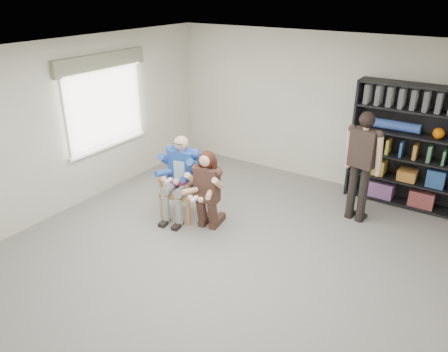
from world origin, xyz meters
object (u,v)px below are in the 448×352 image
Objects in this scene: bookshelf at (406,147)px; kneeling_woman at (206,192)px; seated_man at (181,177)px; standing_man at (361,168)px; armchair at (181,186)px.

kneeling_woman is at bearing -131.97° from bookshelf.
standing_man is (2.44, 1.45, 0.21)m from seated_man.
seated_man is 2.85m from standing_man.
bookshelf is at bearing 75.05° from standing_man.
armchair is 0.51× the size of bookshelf.
bookshelf is 1.16× the size of standing_man.
standing_man is at bearing -114.13° from bookshelf.
armchair is 0.84× the size of kneeling_woman.
standing_man reaches higher than kneeling_woman.
standing_man is at bearing 21.84° from seated_man.
seated_man is 3.79m from bookshelf.
standing_man is (-0.44, -0.99, -0.14)m from bookshelf.
kneeling_woman is 0.61× the size of bookshelf.
seated_man is at bearing 159.40° from kneeling_woman.
standing_man is at bearing 31.29° from kneeling_woman.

